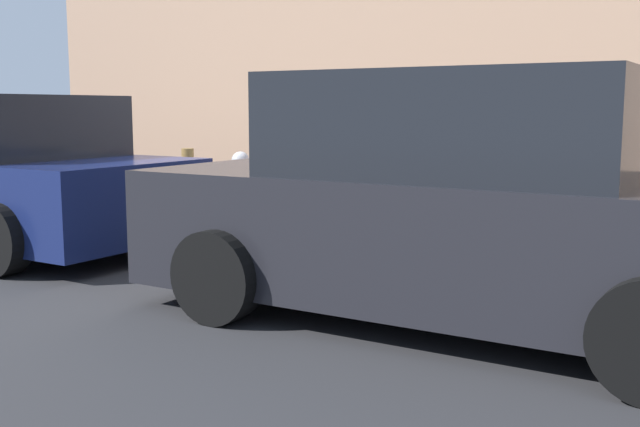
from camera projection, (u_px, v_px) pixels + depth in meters
ground_plane at (238, 244)px, 8.03m from camera, size 40.00×40.00×0.00m
sidewalk_curb at (358, 211)px, 10.09m from camera, size 18.00×5.00×0.14m
suitcase_silver_0 at (556, 212)px, 6.80m from camera, size 0.44×0.25×0.79m
suitcase_maroon_1 at (505, 212)px, 7.16m from camera, size 0.36×0.21×0.87m
suitcase_navy_2 at (456, 205)px, 7.33m from camera, size 0.35×0.26×0.95m
suitcase_black_3 at (410, 200)px, 7.68m from camera, size 0.50×0.23×1.05m
suitcase_teal_4 at (357, 206)px, 7.96m from camera, size 0.47×0.23×0.85m
suitcase_red_5 at (314, 195)px, 8.31m from camera, size 0.49×0.27×0.76m
fire_hydrant at (241, 184)px, 8.88m from camera, size 0.39×0.21×0.80m
bollard_post at (188, 182)px, 9.13m from camera, size 0.15×0.15×0.82m
parked_car_charcoal_0 at (459, 207)px, 5.07m from camera, size 4.46×2.17×1.67m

